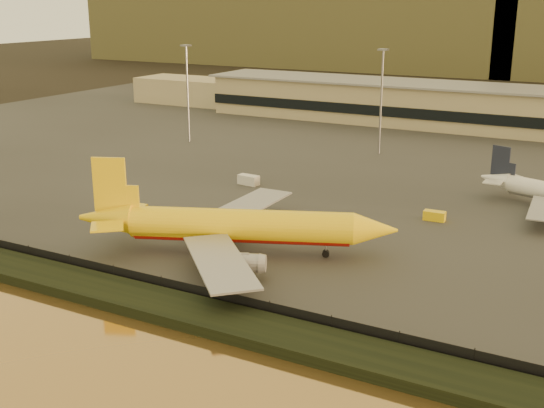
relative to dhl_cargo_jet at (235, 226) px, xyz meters
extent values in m
plane|color=black|center=(5.03, -3.88, -4.48)|extent=(900.00, 900.00, 0.00)
cube|color=black|center=(5.03, -20.88, -3.78)|extent=(320.00, 7.00, 1.40)
cube|color=#2D2D2D|center=(5.03, 91.12, -4.38)|extent=(320.00, 220.00, 0.20)
cube|color=black|center=(5.03, -16.88, -3.18)|extent=(300.00, 0.05, 2.20)
cube|color=tan|center=(5.03, 121.12, 1.72)|extent=(160.00, 22.00, 12.00)
cube|color=black|center=(5.03, 109.92, 0.72)|extent=(160.00, 0.60, 3.00)
cube|color=gray|center=(5.03, 121.12, 8.02)|extent=(164.00, 24.00, 0.60)
cube|color=tan|center=(-89.97, 125.12, 0.22)|extent=(50.00, 18.00, 9.00)
cylinder|color=slate|center=(-54.97, 66.12, 8.22)|extent=(0.50, 0.50, 25.00)
cube|color=slate|center=(-54.97, 66.12, 20.92)|extent=(2.20, 2.20, 0.40)
cylinder|color=slate|center=(-4.97, 76.12, 8.22)|extent=(0.50, 0.50, 25.00)
cube|color=slate|center=(-4.97, 76.12, 20.92)|extent=(2.20, 2.20, 0.40)
cube|color=brown|center=(-134.97, 336.12, 23.02)|extent=(260.00, 160.00, 55.00)
cylinder|color=yellow|center=(0.81, 0.33, 0.26)|extent=(32.41, 16.97, 4.78)
cylinder|color=#A91109|center=(0.81, 0.33, -0.58)|extent=(31.16, 15.65, 3.73)
cone|color=yellow|center=(19.08, 7.83, 0.26)|extent=(7.76, 6.86, 4.78)
cone|color=yellow|center=(-18.31, -7.51, 0.62)|extent=(9.46, 7.56, 4.78)
cube|color=yellow|center=(-17.46, -7.16, 5.87)|extent=(4.82, 2.27, 8.36)
cube|color=yellow|center=(-18.43, -2.40, 0.98)|extent=(4.92, 4.87, 0.29)
cube|color=yellow|center=(-14.80, -11.23, 0.98)|extent=(6.44, 6.43, 0.29)
cube|color=gray|center=(-4.87, 11.75, -0.58)|extent=(6.54, 20.70, 0.29)
cylinder|color=gray|center=(-1.57, 9.76, -1.89)|extent=(6.10, 4.52, 2.63)
cube|color=gray|center=(4.79, -11.79, -0.58)|extent=(19.04, 19.28, 0.29)
cylinder|color=gray|center=(5.74, -8.05, -1.89)|extent=(6.10, 4.52, 2.63)
cylinder|color=black|center=(12.50, 5.13, -3.75)|extent=(1.29, 1.17, 1.05)
cylinder|color=slate|center=(12.50, 5.13, -3.20)|extent=(0.18, 0.18, 2.15)
cylinder|color=black|center=(-1.56, -2.96, -3.75)|extent=(1.29, 1.17, 1.05)
cylinder|color=slate|center=(-1.56, -2.96, -3.20)|extent=(0.18, 0.18, 2.15)
cylinder|color=black|center=(-3.19, 1.01, -3.75)|extent=(1.29, 1.17, 1.05)
cylinder|color=slate|center=(-3.19, 1.01, -3.20)|extent=(0.18, 0.18, 2.15)
cone|color=silver|center=(27.90, 50.57, -0.86)|extent=(6.74, 5.06, 3.33)
cube|color=#1B1F31|center=(28.53, 50.36, 2.80)|extent=(3.56, 1.41, 5.83)
cube|color=silver|center=(30.22, 53.31, -0.61)|extent=(4.56, 4.53, 0.20)
cube|color=silver|center=(28.11, 46.99, -0.61)|extent=(3.36, 3.19, 0.20)
cube|color=gray|center=(38.59, 37.34, -1.70)|extent=(5.58, 15.25, 0.20)
cube|color=yellow|center=(21.85, 30.04, -3.45)|extent=(3.75, 1.81, 1.66)
cube|color=silver|center=(-18.40, 35.24, -3.29)|extent=(4.57, 2.39, 1.98)
camera|label=1|loc=(50.52, -81.77, 32.38)|focal=45.00mm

